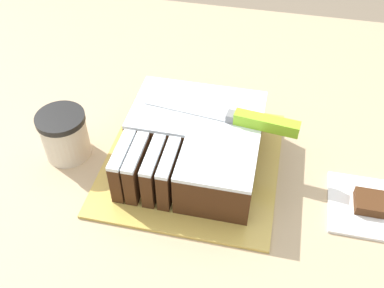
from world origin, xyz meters
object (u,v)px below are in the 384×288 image
Objects in this scene: cake_board at (192,162)px; knife at (253,121)px; brownie at (369,202)px; coffee_cup at (64,135)px; cake at (195,143)px.

knife reaches higher than cake_board.
knife is (0.10, 0.03, 0.10)m from cake_board.
cake_board is 1.18× the size of knife.
cake_board is 0.32m from brownie.
cake_board is 6.88× the size of brownie.
knife is at bearing 8.45° from coffee_cup.
coffee_cup is at bearing 15.40° from knife.
coffee_cup is (-0.24, -0.03, -0.00)m from cake.
coffee_cup is (-0.34, -0.05, -0.05)m from knife.
knife is at bearing 162.82° from brownie.
knife is 0.24m from brownie.
coffee_cup is 1.92× the size of brownie.
brownie is (0.31, -0.04, 0.01)m from cake_board.
cake_board is 0.24m from coffee_cup.
knife is at bearing 14.45° from cake_board.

